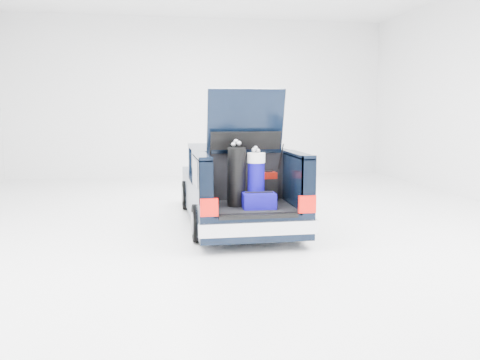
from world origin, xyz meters
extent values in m
plane|color=white|center=(0.00, 0.00, 0.00)|extent=(14.00, 14.00, 0.00)
cube|color=black|center=(0.00, 0.65, 0.50)|extent=(1.75, 3.00, 0.70)
cube|color=black|center=(0.00, 2.22, 0.40)|extent=(1.70, 0.30, 0.50)
cube|color=silver|center=(0.00, 2.36, 0.33)|extent=(1.72, 0.10, 0.22)
cube|color=black|center=(0.00, 0.15, 1.12)|extent=(1.55, 1.95, 0.54)
cube|color=black|center=(0.00, 0.15, 1.41)|extent=(1.62, 2.05, 0.06)
cube|color=black|center=(0.00, -1.50, 0.35)|extent=(1.75, 1.30, 0.40)
cube|color=black|center=(0.00, -1.48, 0.57)|extent=(1.32, 1.18, 0.05)
cube|color=black|center=(-0.78, -1.50, 0.97)|extent=(0.20, 1.30, 0.85)
cube|color=black|center=(0.78, -1.50, 0.97)|extent=(0.20, 1.30, 0.85)
cube|color=black|center=(-0.78, -1.50, 1.41)|extent=(0.20, 1.30, 0.06)
cube|color=black|center=(0.78, -1.50, 1.41)|extent=(0.20, 1.30, 0.06)
cube|color=black|center=(0.00, -0.88, 0.97)|extent=(1.36, 0.08, 0.84)
cube|color=silver|center=(0.00, -2.18, 0.38)|extent=(1.80, 0.12, 0.20)
cube|color=#B40D07|center=(-0.74, -2.15, 0.72)|extent=(0.26, 0.07, 0.26)
cube|color=#B40D07|center=(0.74, -2.15, 0.72)|extent=(0.26, 0.07, 0.26)
cube|color=black|center=(0.00, -2.15, 0.56)|extent=(1.20, 0.06, 0.06)
cube|color=black|center=(0.00, -1.05, 1.96)|extent=(1.28, 0.33, 1.03)
cube|color=black|center=(0.00, -1.01, 2.10)|extent=(0.95, 0.17, 0.54)
cylinder|color=black|center=(-0.82, 1.45, 0.31)|extent=(0.20, 0.62, 0.62)
cylinder|color=slate|center=(-0.82, 1.45, 0.31)|extent=(0.23, 0.36, 0.36)
cylinder|color=black|center=(0.82, 1.45, 0.31)|extent=(0.20, 0.62, 0.62)
cylinder|color=slate|center=(0.82, 1.45, 0.31)|extent=(0.23, 0.36, 0.36)
cylinder|color=black|center=(-0.82, -1.35, 0.31)|extent=(0.20, 0.62, 0.62)
cylinder|color=slate|center=(-0.82, -1.35, 0.31)|extent=(0.23, 0.36, 0.36)
cylinder|color=black|center=(0.82, -1.35, 0.31)|extent=(0.20, 0.62, 0.62)
cylinder|color=slate|center=(0.82, -1.35, 0.31)|extent=(0.23, 0.36, 0.36)
cube|color=#640903|center=(0.36, -1.08, 0.84)|extent=(0.32, 0.22, 0.48)
cube|color=black|center=(0.36, -1.08, 1.10)|extent=(0.20, 0.06, 0.03)
cube|color=black|center=(0.36, -1.17, 0.79)|extent=(0.32, 0.04, 0.37)
cylinder|color=black|center=(-0.23, -1.50, 1.07)|extent=(0.35, 0.38, 0.95)
cube|color=white|center=(-0.23, -1.37, 1.10)|extent=(0.11, 0.04, 0.34)
sphere|color=#99999E|center=(-0.27, -1.47, 1.58)|extent=(0.08, 0.08, 0.08)
sphere|color=#99999E|center=(-0.19, -1.53, 1.61)|extent=(0.08, 0.08, 0.08)
cylinder|color=black|center=(0.08, -1.53, 0.66)|extent=(0.35, 0.35, 0.11)
cylinder|color=#0C0573|center=(0.08, -1.53, 1.01)|extent=(0.32, 0.32, 0.61)
cylinder|color=white|center=(0.08, -1.53, 1.37)|extent=(0.35, 0.35, 0.15)
sphere|color=#99999E|center=(0.11, -1.51, 1.48)|extent=(0.07, 0.07, 0.07)
sphere|color=#99999E|center=(0.08, -1.49, 1.53)|extent=(0.07, 0.07, 0.07)
cube|color=#0C0573|center=(0.09, -1.74, 0.72)|extent=(0.52, 0.35, 0.24)
cylinder|color=black|center=(0.09, -1.74, 0.85)|extent=(0.44, 0.05, 0.03)
camera|label=1|loc=(-1.52, -9.36, 2.11)|focal=38.00mm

